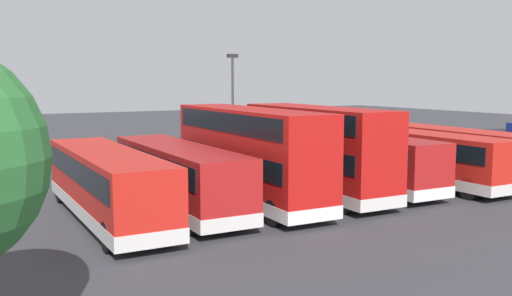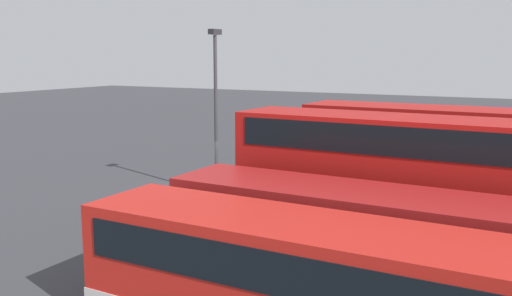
% 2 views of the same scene
% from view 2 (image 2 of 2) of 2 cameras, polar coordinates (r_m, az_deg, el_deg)
% --- Properties ---
extents(ground_plane, '(140.00, 140.00, 0.00)m').
position_cam_2_polar(ground_plane, '(26.27, -5.89, -4.73)').
color(ground_plane, '#38383D').
extents(bus_single_deck_near_end, '(2.99, 12.14, 2.95)m').
position_cam_2_polar(bus_single_deck_near_end, '(32.19, 20.78, 0.28)').
color(bus_single_deck_near_end, red).
rests_on(bus_single_deck_near_end, ground).
extents(bus_single_deck_second, '(2.65, 11.29, 2.95)m').
position_cam_2_polar(bus_single_deck_second, '(28.84, 21.40, -0.77)').
color(bus_single_deck_second, red).
rests_on(bus_single_deck_second, ground).
extents(bus_single_deck_third, '(2.85, 10.52, 2.95)m').
position_cam_2_polar(bus_single_deck_third, '(25.19, 19.01, -2.05)').
color(bus_single_deck_third, '#A51919').
rests_on(bus_single_deck_third, ground).
extents(bus_double_decker_fourth, '(2.76, 10.44, 4.55)m').
position_cam_2_polar(bus_double_decker_fourth, '(21.64, 18.61, -1.63)').
color(bus_double_decker_fourth, '#B71411').
rests_on(bus_double_decker_fourth, ground).
extents(bus_double_decker_fifth, '(2.84, 11.61, 4.55)m').
position_cam_2_polar(bus_double_decker_fifth, '(18.05, 15.81, -3.62)').
color(bus_double_decker_fifth, '#B71411').
rests_on(bus_double_decker_fifth, ground).
extents(bus_single_deck_sixth, '(2.73, 11.27, 2.95)m').
position_cam_2_polar(bus_single_deck_sixth, '(15.09, 11.63, -9.31)').
color(bus_single_deck_sixth, '#A51919').
rests_on(bus_single_deck_sixth, ground).
extents(bus_single_deck_seventh, '(2.71, 12.00, 2.95)m').
position_cam_2_polar(bus_single_deck_seventh, '(12.06, 8.28, -14.11)').
color(bus_single_deck_seventh, red).
rests_on(bus_single_deck_seventh, ground).
extents(car_hatchback_silver, '(2.75, 4.59, 1.43)m').
position_cam_2_polar(car_hatchback_silver, '(37.77, 6.29, 0.71)').
color(car_hatchback_silver, silver).
rests_on(car_hatchback_silver, ground).
extents(lamp_post_tall, '(0.70, 0.30, 7.58)m').
position_cam_2_polar(lamp_post_tall, '(25.45, -4.15, 5.03)').
color(lamp_post_tall, '#38383D').
rests_on(lamp_post_tall, ground).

